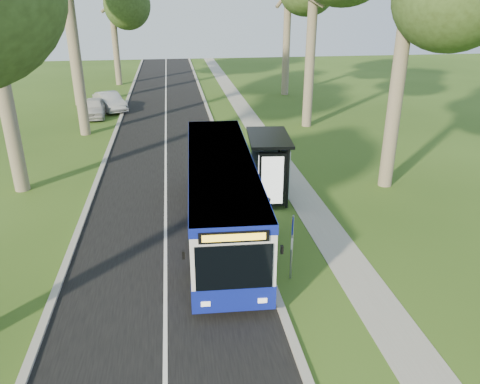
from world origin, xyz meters
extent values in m
plane|color=#2E4B17|center=(0.00, 0.00, 0.00)|extent=(120.00, 120.00, 0.00)
cube|color=black|center=(-3.50, 10.00, 0.01)|extent=(7.00, 100.00, 0.02)
cube|color=#9E9B93|center=(0.00, 10.00, 0.06)|extent=(0.25, 100.00, 0.12)
cube|color=#9E9B93|center=(-7.00, 10.00, 0.06)|extent=(0.25, 100.00, 0.12)
cube|color=white|center=(-3.50, 10.00, 0.02)|extent=(0.12, 100.00, 0.00)
cube|color=gray|center=(3.00, 10.00, 0.01)|extent=(1.50, 100.00, 0.02)
cube|color=white|center=(-1.23, 2.25, 1.72)|extent=(2.94, 11.75, 2.77)
cube|color=#101D96|center=(-1.23, 2.25, 0.73)|extent=(2.97, 11.78, 0.78)
cube|color=#101D96|center=(-1.23, 2.25, 2.95)|extent=(2.97, 11.78, 0.31)
cube|color=black|center=(-1.23, -3.60, 1.84)|extent=(2.18, 0.15, 1.41)
cube|color=yellow|center=(-1.23, -3.63, 2.82)|extent=(1.75, 0.10, 0.21)
cube|color=black|center=(-1.23, -3.53, 0.49)|extent=(2.33, 0.22, 0.29)
cylinder|color=black|center=(-2.32, -1.35, 0.50)|extent=(0.32, 1.02, 1.01)
cylinder|color=black|center=(-0.13, -1.35, 0.50)|extent=(0.32, 1.02, 1.01)
cylinder|color=black|center=(-2.32, 5.64, 0.50)|extent=(0.32, 1.02, 1.01)
cylinder|color=black|center=(-0.13, 5.64, 0.50)|extent=(0.32, 1.02, 1.01)
cylinder|color=gray|center=(0.71, -1.58, 1.17)|extent=(0.07, 0.07, 2.33)
cube|color=navy|center=(0.71, -1.58, 2.01)|extent=(0.14, 0.32, 0.58)
cylinder|color=yellow|center=(0.67, -1.58, 2.15)|extent=(0.08, 0.20, 0.21)
cube|color=white|center=(0.71, -1.58, 1.35)|extent=(0.14, 0.28, 0.37)
cube|color=black|center=(2.06, 4.11, 1.41)|extent=(0.12, 0.12, 2.82)
cube|color=black|center=(2.06, 6.99, 1.41)|extent=(0.12, 0.12, 2.82)
cube|color=black|center=(1.36, 5.55, 2.89)|extent=(2.17, 3.60, 0.14)
cube|color=silver|center=(2.15, 5.55, 1.52)|extent=(0.31, 2.87, 2.26)
cube|color=black|center=(1.36, 3.97, 1.41)|extent=(1.20, 0.29, 2.48)
cube|color=white|center=(1.36, 3.89, 1.41)|extent=(0.96, 0.11, 2.20)
cube|color=black|center=(1.70, 5.89, 0.51)|extent=(0.61, 2.06, 0.07)
cylinder|color=black|center=(0.73, 3.12, 0.42)|extent=(0.47, 0.47, 0.85)
cylinder|color=black|center=(0.73, 3.12, 0.87)|extent=(0.51, 0.51, 0.05)
imported|color=silver|center=(-9.06, 23.14, 0.73)|extent=(1.92, 4.39, 1.47)
imported|color=#B0B2B8|center=(-8.10, 25.30, 0.75)|extent=(3.33, 4.78, 1.49)
cylinder|color=#7A6B56|center=(-9.00, 18.00, 5.74)|extent=(0.69, 0.69, 11.47)
cylinder|color=#7A6B56|center=(-11.00, 28.00, 7.04)|extent=(0.76, 0.76, 14.09)
cylinder|color=#7A6B56|center=(-8.50, 38.00, 5.07)|extent=(0.65, 0.65, 10.15)
cylinder|color=#7A6B56|center=(7.50, 6.00, 5.41)|extent=(0.67, 0.67, 10.82)
cylinder|color=#7A6B56|center=(6.80, 18.00, 5.59)|extent=(0.68, 0.68, 11.17)
cylinder|color=#7A6B56|center=(8.00, 30.00, 5.52)|extent=(0.68, 0.68, 11.04)
camera|label=1|loc=(-2.94, -14.72, 8.84)|focal=35.00mm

